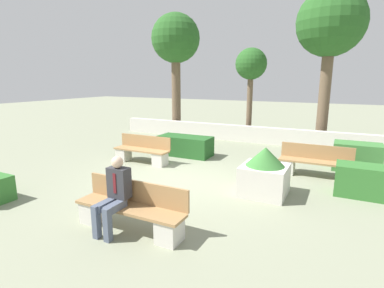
{
  "coord_description": "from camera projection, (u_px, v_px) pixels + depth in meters",
  "views": [
    {
      "loc": [
        3.71,
        -6.52,
        2.6
      ],
      "look_at": [
        0.17,
        0.5,
        0.9
      ],
      "focal_mm": 28.0,
      "sensor_mm": 36.0,
      "label": 1
    }
  ],
  "objects": [
    {
      "name": "tree_leftmost",
      "position": [
        176.0,
        41.0,
        13.91
      ],
      "size": [
        2.26,
        2.26,
        5.61
      ],
      "color": "brown",
      "rests_on": "ground_plane"
    },
    {
      "name": "hedge_block_near_left",
      "position": [
        363.0,
        181.0,
        6.76
      ],
      "size": [
        1.16,
        0.68,
        0.71
      ],
      "color": "#33702D",
      "rests_on": "ground_plane"
    },
    {
      "name": "bench_right_side",
      "position": [
        142.0,
        153.0,
        9.5
      ],
      "size": [
        1.87,
        0.48,
        0.85
      ],
      "rotation": [
        0.0,
        0.0,
        -0.1
      ],
      "color": "#A37A4C",
      "rests_on": "ground_plane"
    },
    {
      "name": "bench_front",
      "position": [
        131.0,
        212.0,
        5.22
      ],
      "size": [
        2.09,
        0.49,
        0.85
      ],
      "color": "#A37A4C",
      "rests_on": "ground_plane"
    },
    {
      "name": "tree_center_left",
      "position": [
        251.0,
        67.0,
        12.8
      ],
      "size": [
        1.34,
        1.34,
        3.93
      ],
      "color": "brown",
      "rests_on": "ground_plane"
    },
    {
      "name": "ground_plane",
      "position": [
        178.0,
        180.0,
        7.87
      ],
      "size": [
        60.0,
        60.0,
        0.0
      ],
      "primitive_type": "plane",
      "color": "gray"
    },
    {
      "name": "person_seated_man",
      "position": [
        115.0,
        191.0,
        5.11
      ],
      "size": [
        0.38,
        0.63,
        1.32
      ],
      "color": "#515B70",
      "rests_on": "ground_plane"
    },
    {
      "name": "hedge_block_mid_right",
      "position": [
        357.0,
        157.0,
        8.66
      ],
      "size": [
        1.26,
        0.78,
        0.81
      ],
      "color": "#3D7A38",
      "rests_on": "ground_plane"
    },
    {
      "name": "bench_left_side",
      "position": [
        315.0,
        165.0,
        8.13
      ],
      "size": [
        1.88,
        0.48,
        0.85
      ],
      "rotation": [
        0.0,
        0.0,
        -0.01
      ],
      "color": "#A37A4C",
      "rests_on": "ground_plane"
    },
    {
      "name": "tree_center_right",
      "position": [
        331.0,
        25.0,
        11.32
      ],
      "size": [
        2.57,
        2.57,
        6.0
      ],
      "color": "brown",
      "rests_on": "ground_plane"
    },
    {
      "name": "perimeter_wall",
      "position": [
        243.0,
        134.0,
        12.78
      ],
      "size": [
        11.87,
        0.3,
        0.68
      ],
      "color": "beige",
      "rests_on": "ground_plane"
    },
    {
      "name": "hedge_block_near_right",
      "position": [
        185.0,
        146.0,
        10.42
      ],
      "size": [
        1.85,
        0.82,
        0.68
      ],
      "color": "#235623",
      "rests_on": "ground_plane"
    },
    {
      "name": "planter_corner_left",
      "position": [
        265.0,
        173.0,
        6.82
      ],
      "size": [
        1.01,
        1.01,
        1.11
      ],
      "color": "beige",
      "rests_on": "ground_plane"
    }
  ]
}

